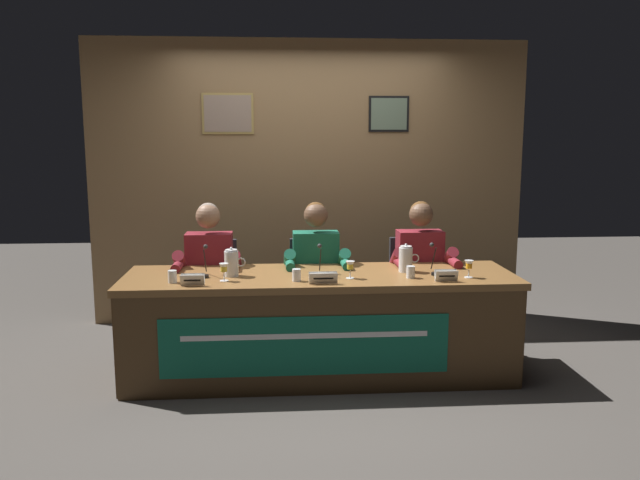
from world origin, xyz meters
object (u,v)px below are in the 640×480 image
nameplate_left (192,280)px  microphone_left (205,266)px  juice_glass_right (469,266)px  juice_glass_left (224,269)px  microphone_right (434,264)px  panelist_left (209,270)px  water_cup_center (297,276)px  chair_right (415,294)px  nameplate_center (323,278)px  water_cup_right (411,273)px  water_pitcher_left_side (232,263)px  panelist_right (422,267)px  juice_glass_center (350,266)px  water_pitcher_right_side (406,259)px  nameplate_right (446,276)px  conference_table (321,311)px  microphone_center (320,265)px  water_cup_left (172,277)px  chair_left (212,298)px  chair_center (315,296)px

nameplate_left → microphone_left: microphone_left is taller
microphone_left → juice_glass_right: 1.86m
juice_glass_left → microphone_right: (1.50, 0.12, -0.01)m
panelist_left → water_cup_center: (0.66, -0.60, 0.08)m
chair_right → juice_glass_left: bearing=-153.3°
nameplate_center → water_cup_right: size_ratio=2.26×
nameplate_center → chair_right: chair_right is taller
water_pitcher_left_side → chair_right: bearing=22.4°
microphone_left → panelist_right: panelist_right is taller
nameplate_left → juice_glass_center: bearing=7.4°
water_pitcher_left_side → panelist_left: bearing=116.9°
microphone_right → water_pitcher_left_side: microphone_right is taller
chair_right → water_pitcher_right_side: water_pitcher_right_side is taller
microphone_left → nameplate_right: (1.67, -0.27, -0.03)m
microphone_left → chair_right: size_ratio=0.24×
nameplate_center → chair_right: 1.27m
conference_table → chair_right: size_ratio=3.12×
water_cup_center → nameplate_left: bearing=-173.1°
juice_glass_right → microphone_right: (-0.21, 0.13, -0.01)m
juice_glass_left → chair_right: size_ratio=0.14×
microphone_center → water_pitcher_left_side: (-0.63, 0.03, 0.02)m
water_pitcher_left_side → conference_table: bearing=-8.4°
water_cup_right → microphone_right: 0.23m
water_cup_left → water_cup_center: bearing=-0.9°
nameplate_left → chair_right: size_ratio=0.18×
chair_left → juice_glass_center: (1.04, -0.74, 0.40)m
chair_center → nameplate_center: (0.00, -0.89, 0.36)m
nameplate_center → water_cup_right: water_cup_right is taller
juice_glass_left → nameplate_right: 1.53m
microphone_left → water_cup_center: 0.67m
juice_glass_right → nameplate_right: bearing=-152.0°
microphone_center → panelist_right: 0.95m
conference_table → water_cup_right: water_cup_right is taller
water_cup_center → chair_right: bearing=38.2°
chair_left → panelist_left: (0.00, -0.20, 0.28)m
nameplate_left → microphone_center: size_ratio=0.73×
juice_glass_right → microphone_center: bearing=172.1°
nameplate_center → microphone_center: 0.26m
chair_left → water_pitcher_left_side: 0.76m
juice_glass_right → microphone_right: size_ratio=0.57×
juice_glass_left → panelist_right: panelist_right is taller
water_pitcher_left_side → chair_center: bearing=43.8°
conference_table → chair_right: (0.84, 0.70, -0.07)m
water_pitcher_right_side → juice_glass_left: bearing=-170.9°
nameplate_left → nameplate_right: bearing=0.2°
nameplate_center → nameplate_right: 0.85m
chair_left → chair_center: same height
panelist_left → nameplate_center: (0.84, -0.69, 0.08)m
juice_glass_left → water_pitcher_right_side: size_ratio=0.59×
juice_glass_right → water_pitcher_left_side: (-1.67, 0.17, 0.01)m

